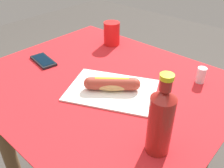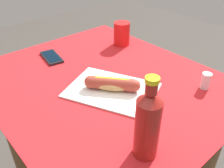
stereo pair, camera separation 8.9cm
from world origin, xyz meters
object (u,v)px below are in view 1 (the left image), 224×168
(soda_bottle, at_px, (161,121))
(cell_phone, at_px, (43,61))
(hot_dog, at_px, (112,84))
(salt_shaker, at_px, (201,75))
(drinking_cup, at_px, (112,34))

(soda_bottle, bearing_deg, cell_phone, 172.06)
(hot_dog, distance_m, salt_shaker, 0.35)
(drinking_cup, bearing_deg, cell_phone, -106.09)
(cell_phone, relative_size, salt_shaker, 2.49)
(soda_bottle, distance_m, drinking_cup, 0.72)
(salt_shaker, bearing_deg, hot_dog, -128.15)
(salt_shaker, bearing_deg, soda_bottle, -81.12)
(drinking_cup, bearing_deg, soda_bottle, -38.18)
(hot_dog, xyz_separation_m, drinking_cup, (-0.29, 0.32, 0.03))
(hot_dog, height_order, soda_bottle, soda_bottle)
(hot_dog, relative_size, drinking_cup, 1.47)
(cell_phone, bearing_deg, soda_bottle, -7.94)
(soda_bottle, bearing_deg, hot_dog, 155.37)
(hot_dog, height_order, drinking_cup, drinking_cup)
(hot_dog, distance_m, soda_bottle, 0.32)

